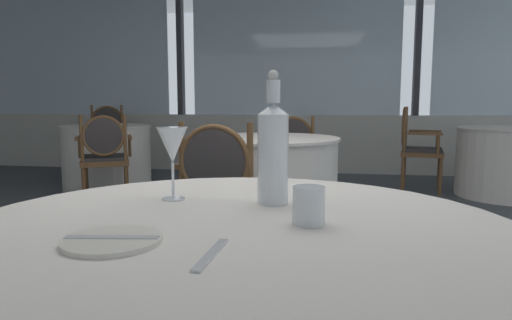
% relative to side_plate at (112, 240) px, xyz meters
% --- Properties ---
extents(ground_plane, '(15.51, 15.51, 0.00)m').
position_rel_side_plate_xyz_m(ground_plane, '(-0.07, 1.43, -0.77)').
color(ground_plane, '#4C5156').
extents(window_wall_far, '(10.92, 0.14, 2.90)m').
position_rel_side_plate_xyz_m(window_wall_far, '(-0.07, 5.91, 0.39)').
color(window_wall_far, beige).
rests_on(window_wall_far, ground_plane).
extents(side_plate, '(0.19, 0.19, 0.01)m').
position_rel_side_plate_xyz_m(side_plate, '(0.00, 0.00, 0.00)').
color(side_plate, silver).
rests_on(side_plate, foreground_table).
extents(butter_knife, '(0.18, 0.04, 0.00)m').
position_rel_side_plate_xyz_m(butter_knife, '(0.00, 0.00, 0.01)').
color(butter_knife, silver).
rests_on(butter_knife, foreground_table).
extents(dinner_fork, '(0.03, 0.17, 0.00)m').
position_rel_side_plate_xyz_m(dinner_fork, '(0.21, -0.04, -0.00)').
color(dinner_fork, silver).
rests_on(dinner_fork, foreground_table).
extents(water_bottle, '(0.08, 0.08, 0.36)m').
position_rel_side_plate_xyz_m(water_bottle, '(0.27, 0.40, 0.14)').
color(water_bottle, white).
rests_on(water_bottle, foreground_table).
extents(wine_glass, '(0.09, 0.09, 0.20)m').
position_rel_side_plate_xyz_m(wine_glass, '(-0.01, 0.40, 0.14)').
color(wine_glass, white).
rests_on(wine_glass, foreground_table).
extents(water_tumbler, '(0.07, 0.07, 0.09)m').
position_rel_side_plate_xyz_m(water_tumbler, '(0.37, 0.20, 0.04)').
color(water_tumbler, white).
rests_on(water_tumbler, foreground_table).
extents(background_table_0, '(1.06, 1.06, 0.76)m').
position_rel_side_plate_xyz_m(background_table_0, '(-2.19, 4.25, -0.38)').
color(background_table_0, white).
rests_on(background_table_0, ground_plane).
extents(dining_chair_0_0, '(0.64, 0.61, 0.92)m').
position_rel_side_plate_xyz_m(dining_chair_0_0, '(-1.78, 3.40, -0.22)').
color(dining_chair_0_0, brown).
rests_on(dining_chair_0_0, ground_plane).
extents(dining_chair_0_1, '(0.64, 0.61, 1.00)m').
position_rel_side_plate_xyz_m(dining_chair_0_1, '(-2.61, 5.12, -0.18)').
color(dining_chair_0_1, brown).
rests_on(dining_chair_0_1, ground_plane).
extents(background_table_1, '(1.14, 1.14, 0.76)m').
position_rel_side_plate_xyz_m(background_table_1, '(2.41, 4.48, -0.38)').
color(background_table_1, white).
rests_on(background_table_1, ground_plane).
extents(dining_chair_1_0, '(0.55, 0.60, 0.98)m').
position_rel_side_plate_xyz_m(dining_chair_1_0, '(1.43, 4.68, -0.19)').
color(dining_chair_1_0, brown).
rests_on(dining_chair_1_0, ground_plane).
extents(background_table_2, '(1.16, 1.16, 0.76)m').
position_rel_side_plate_xyz_m(background_table_2, '(-0.06, 2.72, -0.38)').
color(background_table_2, white).
rests_on(background_table_2, ground_plane).
extents(dining_chair_2_0, '(0.58, 0.52, 0.93)m').
position_rel_side_plate_xyz_m(dining_chair_2_0, '(-0.18, 1.72, -0.23)').
color(dining_chair_2_0, brown).
rests_on(dining_chair_2_0, ground_plane).
extents(dining_chair_2_1, '(0.58, 0.52, 0.90)m').
position_rel_side_plate_xyz_m(dining_chair_2_1, '(0.06, 3.72, -0.24)').
color(dining_chair_2_1, brown).
rests_on(dining_chair_2_1, ground_plane).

